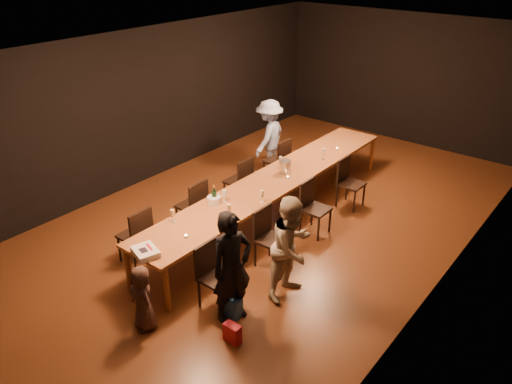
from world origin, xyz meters
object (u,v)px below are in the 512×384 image
Objects in this scene: child at (143,298)px; plate_stack at (214,200)px; woman_birthday at (232,268)px; table at (275,182)px; chair_right_0 at (218,277)px; man_blue at (269,137)px; ice_bucket at (285,167)px; chair_left_0 at (135,235)px; woman_tan at (292,248)px; chair_right_2 at (316,208)px; champagne_bottle at (214,194)px; chair_right_3 at (351,183)px; birthday_cake at (145,252)px; chair_left_1 at (191,205)px; chair_left_2 at (238,180)px; chair_right_1 at (272,239)px; chair_left_3 at (277,160)px.

child is 4.23× the size of plate_stack.
table is at bearing 41.99° from woman_birthday.
man_blue reaches higher than chair_right_0.
plate_stack is at bearing -97.05° from ice_bucket.
woman_tan is at bearing -70.07° from chair_left_0.
child is at bearing -83.49° from ice_bucket.
chair_right_2 is 0.60× the size of man_blue.
chair_right_0 reaches higher than plate_stack.
champagne_bottle is at bearing -99.83° from table.
birthday_cake is at bearing -11.13° from chair_right_3.
chair_left_1 is at bearing -35.31° from chair_right_3.
chair_right_1 is at bearing -125.22° from chair_left_2.
man_blue is at bearing 126.31° from child.
chair_right_1 and chair_right_2 have the same top height.
chair_right_1 reaches higher than child.
chair_right_3 is 1.30m from ice_bucket.
chair_left_1 is 2.17× the size of birthday_cake.
woman_tan reaches higher than chair_right_2.
woman_birthday is 1.20m from birthday_cake.
woman_tan is at bearing -2.09° from woman_birthday.
chair_right_1 is 1.00× the size of chair_left_3.
chair_right_1 is at bearing -90.00° from chair_left_1.
chair_left_2 is 1.50m from champagne_bottle.
ice_bucket is (0.84, 0.31, 0.40)m from chair_left_2.
chair_right_1 is at bearing 60.24° from woman_tan.
chair_left_1 is at bearing 0.00° from chair_left_0.
chair_left_1 is at bearing 137.94° from child.
ice_bucket is at bearing -28.91° from chair_left_1.
woman_tan is (0.30, 0.88, -0.03)m from woman_birthday.
champagne_bottle reaches higher than chair_right_2.
chair_right_3 is (0.00, 1.20, 0.00)m from chair_right_2.
chair_right_2 is 1.00× the size of chair_right_3.
chair_right_0 is 0.60× the size of man_blue.
chair_right_2 is (0.00, 2.40, 0.00)m from chair_right_0.
ice_bucket is (-0.86, 0.31, 0.40)m from chair_right_2.
chair_left_3 is (-0.85, 1.20, -0.24)m from table.
champagne_bottle is (-1.07, -0.09, 0.44)m from chair_right_1.
woman_birthday is 6.66× the size of ice_bucket.
chair_left_1 reaches higher than plate_stack.
man_blue is 1.73m from ice_bucket.
woman_tan reaches higher than child.
woman_birthday is 1.00× the size of man_blue.
champagne_bottle is at bearing -39.75° from chair_right_2.
man_blue is (-2.12, 3.90, 0.31)m from chair_right_0.
chair_right_0 is at bearing -72.34° from ice_bucket.
chair_left_0 is at bearing 161.60° from child.
woman_tan reaches higher than ice_bucket.
birthday_cake is (-0.81, -4.10, 0.33)m from chair_right_3.
man_blue is (-0.42, 3.90, 0.31)m from chair_left_0.
chair_left_0 and chair_left_2 have the same top height.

